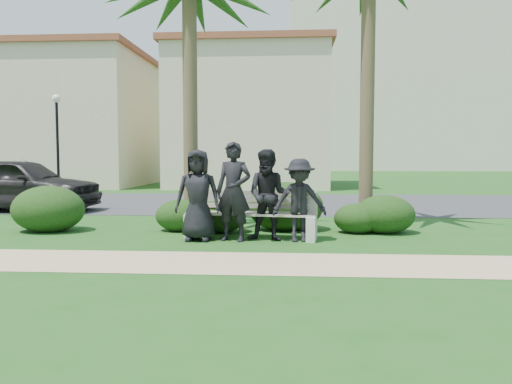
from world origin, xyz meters
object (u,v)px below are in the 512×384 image
(park_bench, at_px, (251,218))
(man_a, at_px, (198,195))
(car_a, at_px, (20,184))
(man_d, at_px, (299,200))
(man_c, at_px, (269,195))
(man_b, at_px, (234,191))
(street_lamp, at_px, (57,126))

(park_bench, distance_m, man_a, 1.14)
(park_bench, height_order, car_a, car_a)
(man_d, relative_size, car_a, 0.34)
(man_d, bearing_deg, man_c, 169.11)
(man_a, bearing_deg, car_a, 142.30)
(park_bench, height_order, man_b, man_b)
(park_bench, height_order, man_d, man_d)
(man_c, bearing_deg, man_a, -168.23)
(park_bench, bearing_deg, man_a, -152.92)
(man_c, bearing_deg, street_lamp, 138.40)
(street_lamp, xyz_separation_m, man_b, (9.07, -11.84, -2.00))
(street_lamp, xyz_separation_m, man_a, (8.38, -11.85, -2.07))
(man_a, bearing_deg, street_lamp, 125.32)
(street_lamp, xyz_separation_m, man_c, (9.73, -11.78, -2.07))
(man_a, distance_m, man_b, 0.69)
(man_d, height_order, car_a, car_a)
(street_lamp, distance_m, car_a, 7.70)
(man_b, bearing_deg, park_bench, 62.71)
(park_bench, bearing_deg, man_b, -123.80)
(street_lamp, xyz_separation_m, man_d, (10.31, -11.83, -2.16))
(man_a, xyz_separation_m, car_a, (-6.19, 4.79, -0.08))
(street_lamp, bearing_deg, car_a, -72.74)
(park_bench, relative_size, man_d, 1.68)
(man_b, distance_m, car_a, 8.37)
(man_b, relative_size, man_d, 1.21)
(man_b, xyz_separation_m, car_a, (-6.87, 4.78, -0.15))
(park_bench, height_order, man_a, man_a)
(car_a, bearing_deg, man_a, -125.17)
(park_bench, relative_size, man_c, 1.51)
(man_c, bearing_deg, man_d, 4.25)
(man_a, xyz_separation_m, man_d, (1.93, 0.02, -0.09))
(park_bench, height_order, man_c, man_c)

